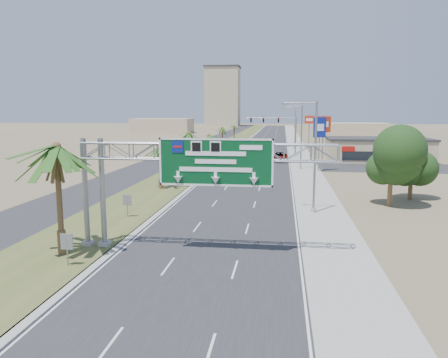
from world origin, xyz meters
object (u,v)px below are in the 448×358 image
object	(u,v)px
car_mid_lane	(252,163)
car_far	(249,152)
car_right_lane	(280,157)
pole_sign_blue	(320,130)
palm_near	(56,148)
pole_sign_red_far	(309,122)
signal_mast	(286,132)
car_left_lane	(218,174)
pole_sign_red_near	(323,127)
store_building	(378,150)
sign_gantry	(192,160)

from	to	relation	value
car_mid_lane	car_far	xyz separation A→B (m)	(-2.10, 18.84, 0.02)
car_mid_lane	car_right_lane	world-z (taller)	car_right_lane
car_far	pole_sign_blue	world-z (taller)	pole_sign_blue
palm_near	pole_sign_red_far	bearing A→B (deg)	75.61
signal_mast	car_right_lane	distance (m)	10.27
pole_sign_red_far	car_left_lane	bearing A→B (deg)	-108.31
car_left_lane	car_mid_lane	distance (m)	14.02
signal_mast	pole_sign_red_near	xyz separation A→B (m)	(5.47, -21.56, 1.84)
pole_sign_red_near	store_building	bearing A→B (deg)	53.92
pole_sign_red_near	palm_near	bearing A→B (deg)	-115.07
signal_mast	car_left_lane	xyz separation A→B (m)	(-9.15, -30.87, -4.18)
car_left_lane	pole_sign_red_far	distance (m)	46.80
palm_near	signal_mast	size ratio (longest dim) A/B	0.81
signal_mast	pole_sign_blue	bearing A→B (deg)	-77.29
sign_gantry	pole_sign_red_near	distance (m)	42.15
palm_near	car_mid_lane	xyz separation A→B (m)	(8.91, 46.63, -6.28)
car_far	store_building	bearing A→B (deg)	-14.76
car_left_lane	car_far	world-z (taller)	car_far
store_building	car_left_lane	bearing A→B (deg)	-136.21
car_far	signal_mast	bearing A→B (deg)	-8.93
car_left_lane	car_mid_lane	xyz separation A→B (m)	(3.69, 13.53, -0.02)
sign_gantry	palm_near	bearing A→B (deg)	-166.68
signal_mast	pole_sign_red_far	world-z (taller)	pole_sign_red_far
car_right_lane	pole_sign_red_near	distance (m)	14.95
sign_gantry	car_mid_lane	bearing A→B (deg)	89.01
car_mid_lane	car_right_lane	distance (m)	9.15
car_right_lane	car_far	size ratio (longest dim) A/B	1.27
pole_sign_blue	palm_near	bearing A→B (deg)	-114.64
pole_sign_red_near	pole_sign_red_far	size ratio (longest dim) A/B	1.04
sign_gantry	pole_sign_red_far	bearing A→B (deg)	81.18
car_far	pole_sign_red_far	bearing A→B (deg)	44.29
car_far	pole_sign_blue	distance (m)	27.09
signal_mast	car_far	bearing A→B (deg)	168.81
signal_mast	pole_sign_red_far	bearing A→B (deg)	67.63
car_mid_lane	pole_sign_blue	xyz separation A→B (m)	(10.39, -4.53, 5.67)
car_mid_lane	car_left_lane	bearing A→B (deg)	-112.75
sign_gantry	car_left_lane	world-z (taller)	sign_gantry
car_mid_lane	store_building	bearing A→B (deg)	19.54
pole_sign_blue	pole_sign_red_far	world-z (taller)	pole_sign_blue
car_mid_lane	pole_sign_red_far	bearing A→B (deg)	62.88
palm_near	car_mid_lane	world-z (taller)	palm_near
car_far	car_mid_lane	bearing A→B (deg)	-81.38
sign_gantry	signal_mast	xyz separation A→B (m)	(6.23, 62.05, -1.21)
store_building	pole_sign_blue	xyz separation A→B (m)	(-11.89, -15.90, 4.32)
car_left_lane	sign_gantry	bearing A→B (deg)	-86.15
car_left_lane	car_right_lane	world-z (taller)	car_right_lane
car_mid_lane	pole_sign_red_near	distance (m)	13.18
car_far	pole_sign_red_near	bearing A→B (deg)	-58.27
pole_sign_blue	pole_sign_red_far	bearing A→B (deg)	89.18
palm_near	pole_sign_red_near	size ratio (longest dim) A/B	0.98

